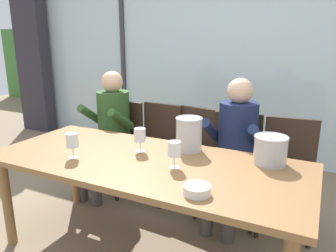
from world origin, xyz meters
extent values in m
plane|color=#847056|center=(0.00, 1.00, 0.00)|extent=(14.00, 14.00, 0.00)
cube|color=silver|center=(0.00, 2.25, 1.30)|extent=(7.37, 0.03, 2.60)
cube|color=#38383D|center=(-1.66, 2.23, 1.30)|extent=(0.06, 0.06, 2.60)
cube|color=#477A38|center=(0.00, 5.26, 0.88)|extent=(13.37, 2.40, 1.75)
cube|color=#332D38|center=(-3.33, 2.07, 1.30)|extent=(0.56, 0.20, 2.60)
cube|color=olive|center=(0.00, 0.00, 0.71)|extent=(2.17, 0.92, 0.04)
cylinder|color=olive|center=(-0.98, -0.36, 0.34)|extent=(0.07, 0.07, 0.69)
cylinder|color=olive|center=(-0.98, 0.36, 0.34)|extent=(0.07, 0.07, 0.69)
cylinder|color=olive|center=(0.98, 0.36, 0.34)|extent=(0.07, 0.07, 0.69)
cube|color=#332319|center=(-0.82, 0.77, 0.46)|extent=(0.49, 0.49, 0.03)
cube|color=#332319|center=(-0.80, 0.97, 0.69)|extent=(0.42, 0.09, 0.42)
cylinder|color=#332319|center=(-1.04, 0.61, 0.23)|extent=(0.04, 0.04, 0.45)
cylinder|color=#332319|center=(-0.66, 0.56, 0.23)|extent=(0.04, 0.04, 0.45)
cylinder|color=#332319|center=(-0.99, 0.98, 0.23)|extent=(0.04, 0.04, 0.45)
cylinder|color=#332319|center=(-0.61, 0.94, 0.23)|extent=(0.04, 0.04, 0.45)
cube|color=#332319|center=(-0.39, 0.81, 0.46)|extent=(0.46, 0.46, 0.03)
cube|color=#332319|center=(-0.39, 1.01, 0.69)|extent=(0.42, 0.05, 0.42)
cylinder|color=#332319|center=(-0.59, 0.62, 0.23)|extent=(0.04, 0.04, 0.45)
cylinder|color=#332319|center=(-0.21, 0.61, 0.23)|extent=(0.04, 0.04, 0.45)
cylinder|color=#332319|center=(-0.58, 1.00, 0.23)|extent=(0.04, 0.04, 0.45)
cylinder|color=#332319|center=(-0.20, 0.99, 0.23)|extent=(0.04, 0.04, 0.45)
cube|color=#332319|center=(-0.02, 0.80, 0.46)|extent=(0.49, 0.49, 0.03)
cube|color=#332319|center=(0.01, 0.99, 0.69)|extent=(0.42, 0.09, 0.42)
cylinder|color=#332319|center=(-0.23, 0.63, 0.23)|extent=(0.04, 0.04, 0.45)
cylinder|color=#332319|center=(0.14, 0.58, 0.23)|extent=(0.04, 0.04, 0.45)
cylinder|color=#332319|center=(-0.18, 1.01, 0.23)|extent=(0.04, 0.04, 0.45)
cylinder|color=#332319|center=(0.20, 0.96, 0.23)|extent=(0.04, 0.04, 0.45)
cube|color=#332319|center=(0.41, 0.75, 0.46)|extent=(0.49, 0.49, 0.03)
cube|color=#332319|center=(0.39, 0.95, 0.69)|extent=(0.42, 0.08, 0.42)
cylinder|color=#332319|center=(0.25, 0.54, 0.23)|extent=(0.04, 0.04, 0.45)
cylinder|color=#332319|center=(0.62, 0.59, 0.23)|extent=(0.04, 0.04, 0.45)
cylinder|color=#332319|center=(0.20, 0.92, 0.23)|extent=(0.04, 0.04, 0.45)
cylinder|color=#332319|center=(0.58, 0.96, 0.23)|extent=(0.04, 0.04, 0.45)
cube|color=#332319|center=(0.85, 0.76, 0.46)|extent=(0.48, 0.48, 0.03)
cube|color=#332319|center=(0.83, 0.96, 0.69)|extent=(0.42, 0.08, 0.42)
cylinder|color=#332319|center=(0.68, 0.55, 0.23)|extent=(0.04, 0.04, 0.45)
cylinder|color=#332319|center=(1.06, 0.59, 0.23)|extent=(0.04, 0.04, 0.45)
cylinder|color=#332319|center=(0.64, 0.93, 0.23)|extent=(0.04, 0.04, 0.45)
cylinder|color=#332319|center=(1.02, 0.97, 0.23)|extent=(0.04, 0.04, 0.45)
cylinder|color=#2D5123|center=(-0.84, 0.81, 0.76)|extent=(0.34, 0.34, 0.52)
sphere|color=#DBAD89|center=(-0.84, 0.81, 1.11)|extent=(0.21, 0.21, 0.21)
cube|color=#47423D|center=(-0.94, 0.61, 0.50)|extent=(0.16, 0.41, 0.13)
cube|color=#47423D|center=(-0.76, 0.60, 0.50)|extent=(0.16, 0.41, 0.13)
cylinder|color=#47423D|center=(-0.95, 0.42, 0.24)|extent=(0.10, 0.10, 0.48)
cylinder|color=#47423D|center=(-0.77, 0.40, 0.24)|extent=(0.10, 0.10, 0.48)
cylinder|color=#2D5123|center=(-1.03, 0.70, 0.78)|extent=(0.10, 0.33, 0.26)
cylinder|color=#2D5123|center=(-0.66, 0.68, 0.78)|extent=(0.10, 0.33, 0.26)
cylinder|color=#192347|center=(0.42, 0.81, 0.76)|extent=(0.34, 0.34, 0.52)
sphere|color=#DBAD89|center=(0.42, 0.81, 1.11)|extent=(0.21, 0.21, 0.21)
cube|color=#47423D|center=(0.32, 0.61, 0.50)|extent=(0.15, 0.41, 0.13)
cube|color=#47423D|center=(0.50, 0.60, 0.50)|extent=(0.15, 0.41, 0.13)
cylinder|color=#47423D|center=(0.31, 0.41, 0.24)|extent=(0.10, 0.10, 0.48)
cylinder|color=#47423D|center=(0.49, 0.40, 0.24)|extent=(0.10, 0.10, 0.48)
cylinder|color=#192347|center=(0.23, 0.70, 0.78)|extent=(0.10, 0.33, 0.26)
cylinder|color=#192347|center=(0.61, 0.68, 0.78)|extent=(0.10, 0.33, 0.26)
cylinder|color=#B7B7BC|center=(0.19, 0.31, 0.85)|extent=(0.19, 0.19, 0.24)
torus|color=silver|center=(0.19, 0.31, 0.97)|extent=(0.20, 0.20, 0.01)
cylinder|color=#B7B7BC|center=(0.76, 0.30, 0.82)|extent=(0.21, 0.21, 0.18)
torus|color=silver|center=(0.76, 0.30, 0.91)|extent=(0.22, 0.22, 0.01)
cylinder|color=silver|center=(0.50, -0.31, 0.75)|extent=(0.15, 0.15, 0.05)
cylinder|color=silver|center=(-0.46, -0.19, 0.73)|extent=(0.07, 0.07, 0.00)
cylinder|color=silver|center=(-0.46, -0.19, 0.77)|extent=(0.01, 0.01, 0.07)
cylinder|color=silver|center=(-0.46, -0.19, 0.85)|extent=(0.08, 0.08, 0.09)
cylinder|color=maroon|center=(-0.46, -0.19, 0.83)|extent=(0.07, 0.07, 0.04)
cylinder|color=silver|center=(0.24, -0.04, 0.73)|extent=(0.07, 0.07, 0.00)
cylinder|color=silver|center=(0.24, -0.04, 0.77)|extent=(0.01, 0.01, 0.07)
cylinder|color=silver|center=(0.24, -0.04, 0.85)|extent=(0.08, 0.08, 0.09)
cylinder|color=maroon|center=(0.24, -0.04, 0.83)|extent=(0.07, 0.07, 0.04)
cylinder|color=silver|center=(-0.11, 0.13, 0.73)|extent=(0.07, 0.07, 0.00)
cylinder|color=silver|center=(-0.11, 0.13, 0.77)|extent=(0.01, 0.01, 0.07)
cylinder|color=silver|center=(-0.11, 0.13, 0.85)|extent=(0.08, 0.08, 0.09)
camera|label=1|loc=(1.04, -1.75, 1.52)|focal=34.29mm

